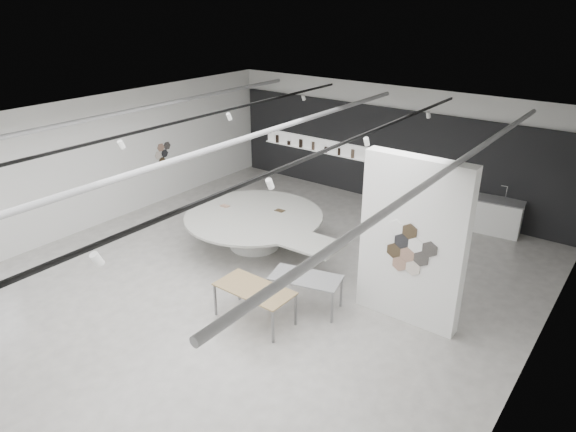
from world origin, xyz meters
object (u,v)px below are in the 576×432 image
Objects in this scene: kitchen_counter at (489,215)px; display_island at (256,227)px; sample_table_stone at (306,280)px; partition_column at (412,242)px; sample_table_wood at (254,291)px.

display_island is at bearing -140.60° from kitchen_counter.
partition_column is at bearing 27.41° from sample_table_stone.
partition_column reaches higher than kitchen_counter.
sample_table_stone is at bearing -113.25° from kitchen_counter.
partition_column is 0.74× the size of display_island.
display_island is 3.44m from sample_table_wood.
sample_table_wood is 1.18m from sample_table_stone.
sample_table_stone is 0.90× the size of kitchen_counter.
partition_column is 1.95× the size of kitchen_counter.
kitchen_counter is (2.55, 7.54, -0.22)m from sample_table_wood.
display_island is (-4.71, 0.62, -1.18)m from partition_column.
kitchen_counter is at bearing 89.54° from partition_column.
kitchen_counter is at bearing 44.17° from display_island.
display_island is 2.63× the size of kitchen_counter.
partition_column reaches higher than sample_table_stone.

